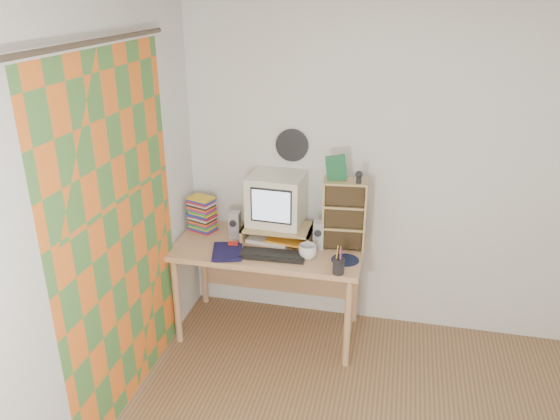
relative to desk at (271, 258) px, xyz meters
The scene contains 21 objects.
ceiling 2.59m from the desk, 54.49° to the right, with size 3.50×3.50×0.00m, color white.
back_wall 1.25m from the desk, 16.59° to the left, with size 3.50×3.50×0.00m, color white.
left_wall 1.73m from the desk, 116.51° to the right, with size 3.50×3.50×0.00m, color white.
curtain 1.29m from the desk, 125.22° to the right, with size 2.20×2.20×0.00m, color orange.
wall_disc 0.87m from the desk, 70.78° to the left, with size 0.25×0.25×0.02m, color black.
desk is the anchor object (origin of this frame).
monitor_riser 0.24m from the desk, 36.34° to the left, with size 0.52×0.30×0.12m.
crt_monitor 0.45m from the desk, 75.85° to the left, with size 0.40×0.40×0.38m, color silver.
speaker_left 0.37m from the desk, behind, with size 0.08×0.08×0.21m, color #AEAEB2.
speaker_right 0.44m from the desk, ahead, with size 0.08×0.08×0.21m, color #AEAEB2.
keyboard 0.29m from the desk, 72.66° to the right, with size 0.46×0.15×0.03m, color black.
dvd_stack 0.64m from the desk, behind, with size 0.19×0.13×0.27m, color brown, non-canonical shape.
cd_rack 0.67m from the desk, ahead, with size 0.31×0.17×0.52m, color tan.
mug 0.42m from the desk, 31.91° to the right, with size 0.13×0.13×0.10m, color silver.
diary 0.48m from the desk, 142.27° to the right, with size 0.26×0.19×0.05m, color #120F39.
mousepad 0.62m from the desk, 16.31° to the right, with size 0.20×0.20×0.00m, color black.
pen_cup 0.70m from the desk, 33.34° to the right, with size 0.08×0.08×0.16m, color black, non-canonical shape.
papers 0.17m from the desk, 33.50° to the left, with size 0.32×0.23×0.04m, color silver, non-canonical shape.
red_box 0.33m from the desk, 149.76° to the right, with size 0.07×0.04×0.04m, color red.
game_box 0.88m from the desk, ahead, with size 0.14×0.03×0.18m, color #1A5B33.
webcam 0.94m from the desk, ahead, with size 0.05×0.05×0.09m, color black, non-canonical shape.
Camera 1 is at (-0.13, -2.16, 2.55)m, focal length 35.00 mm.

